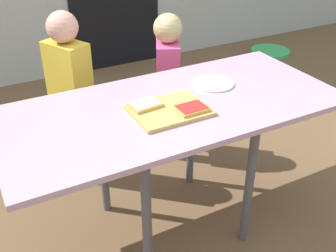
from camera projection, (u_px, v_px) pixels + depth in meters
ground_plane at (172, 222)px, 2.23m from camera, size 16.00×16.00×0.00m
dining_table at (173, 117)px, 1.89m from camera, size 1.58×0.72×0.73m
cutting_board at (169, 110)px, 1.79m from camera, size 0.33×0.26×0.02m
pizza_slice_near_right at (192, 108)px, 1.77m from camera, size 0.14×0.10×0.02m
pizza_slice_far_left at (145, 105)px, 1.80m from camera, size 0.15×0.12×0.02m
plate_white_right at (213, 83)px, 2.04m from camera, size 0.20×0.20×0.01m
child_left at (71, 91)px, 2.29m from camera, size 0.23×0.28×1.04m
child_right at (168, 77)px, 2.57m from camera, size 0.23×0.28×0.95m
garden_hose_coil at (270, 52)px, 4.46m from camera, size 0.42×0.42×0.04m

